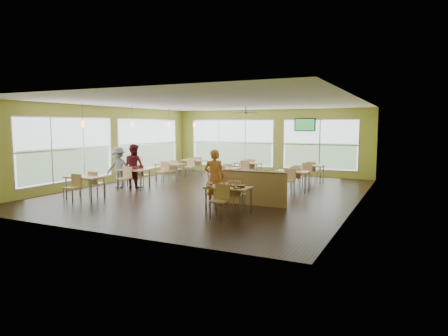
{
  "coord_description": "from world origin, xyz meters",
  "views": [
    {
      "loc": [
        6.53,
        -12.69,
        2.39
      ],
      "look_at": [
        1.03,
        -1.27,
        1.05
      ],
      "focal_mm": 32.0,
      "sensor_mm": 36.0,
      "label": 1
    }
  ],
  "objects_px": {
    "main_table": "(228,191)",
    "half_wall_divider": "(249,188)",
    "food_basket": "(241,186)",
    "man_plaid": "(214,177)"
  },
  "relations": [
    {
      "from": "main_table",
      "to": "half_wall_divider",
      "type": "relative_size",
      "value": 0.63
    },
    {
      "from": "food_basket",
      "to": "main_table",
      "type": "bearing_deg",
      "value": -172.89
    },
    {
      "from": "main_table",
      "to": "food_basket",
      "type": "bearing_deg",
      "value": 7.11
    },
    {
      "from": "food_basket",
      "to": "man_plaid",
      "type": "bearing_deg",
      "value": 143.87
    },
    {
      "from": "main_table",
      "to": "man_plaid",
      "type": "xyz_separation_m",
      "value": [
        -0.93,
        0.98,
        0.22
      ]
    },
    {
      "from": "man_plaid",
      "to": "food_basket",
      "type": "relative_size",
      "value": 6.32
    },
    {
      "from": "main_table",
      "to": "man_plaid",
      "type": "distance_m",
      "value": 1.37
    },
    {
      "from": "half_wall_divider",
      "to": "food_basket",
      "type": "xyz_separation_m",
      "value": [
        0.35,
        -1.41,
        0.26
      ]
    },
    {
      "from": "man_plaid",
      "to": "main_table",
      "type": "bearing_deg",
      "value": 110.37
    },
    {
      "from": "half_wall_divider",
      "to": "man_plaid",
      "type": "bearing_deg",
      "value": -152.98
    }
  ]
}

